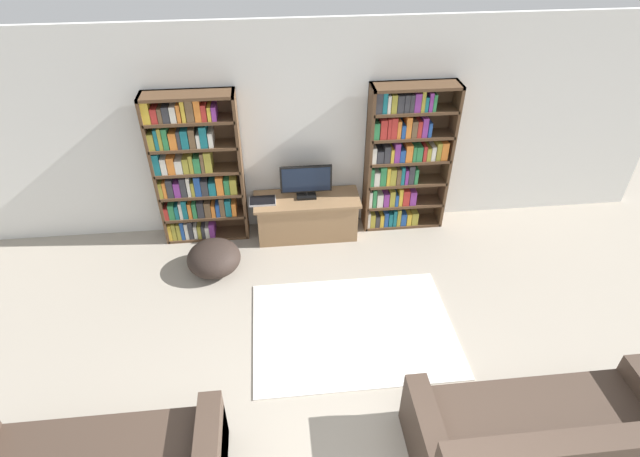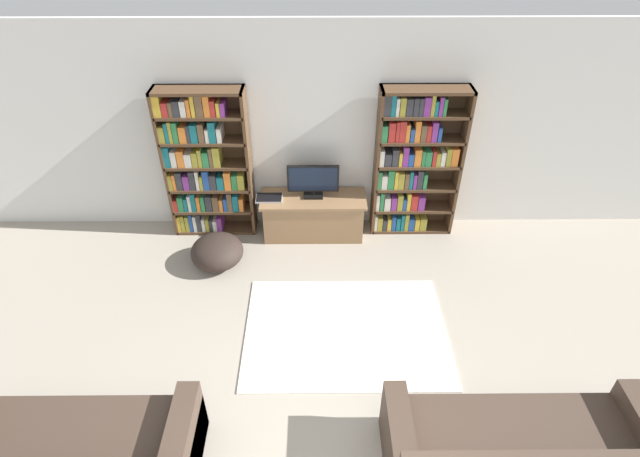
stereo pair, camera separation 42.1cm
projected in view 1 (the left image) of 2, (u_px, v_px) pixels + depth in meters
wall_back at (313, 131)px, 5.98m from camera, size 8.80×0.06×2.60m
bookshelf_left at (195, 170)px, 5.92m from camera, size 1.03×0.30×1.91m
bookshelf_right at (403, 158)px, 6.12m from camera, size 1.03×0.30×1.91m
tv_stand at (307, 216)px, 6.33m from camera, size 1.31×0.50×0.55m
television at (306, 181)px, 6.06m from camera, size 0.63×0.16×0.43m
laptop at (262, 201)px, 6.10m from camera, size 0.32×0.22×0.03m
area_rug at (353, 329)px, 5.17m from camera, size 2.06×1.49×0.02m
couch_right_sofa at (548, 443)px, 3.87m from camera, size 2.06×0.94×0.89m
beanbag_ottoman at (214, 258)px, 5.81m from camera, size 0.62×0.62×0.37m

